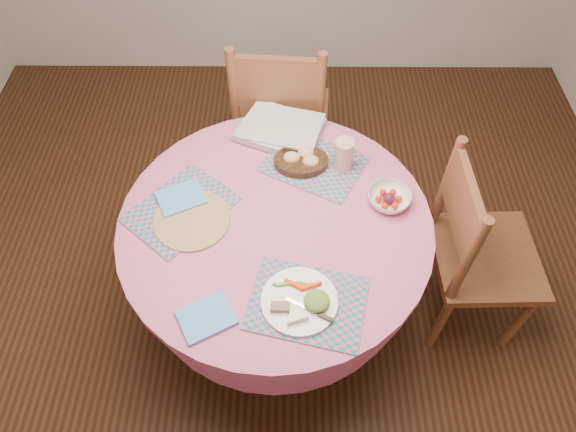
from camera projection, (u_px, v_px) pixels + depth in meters
name	position (u px, v px, depth m)	size (l,w,h in m)	color
ground	(278.00, 309.00, 2.60)	(4.00, 4.00, 0.00)	#331C0F
dining_table	(276.00, 248.00, 2.16)	(1.24, 1.24, 0.75)	#D1618C
chair_right	(475.00, 251.00, 2.19)	(0.45, 0.48, 1.00)	brown
chair_back	(280.00, 118.00, 2.66)	(0.52, 0.50, 1.06)	brown
placemat_front	(307.00, 303.00, 1.79)	(0.40, 0.30, 0.01)	#16797C
placemat_left	(181.00, 209.00, 2.04)	(0.40, 0.30, 0.01)	#16797C
placemat_back	(313.00, 164.00, 2.19)	(0.40, 0.30, 0.01)	#16797C
wicker_trivet	(192.00, 220.00, 2.00)	(0.30, 0.30, 0.01)	olive
napkin_near	(206.00, 317.00, 1.75)	(0.18, 0.14, 0.01)	#5797E0
napkin_far	(181.00, 198.00, 2.06)	(0.18, 0.14, 0.01)	#5797E0
dinner_plate	(302.00, 301.00, 1.77)	(0.27, 0.27, 0.05)	white
bread_bowl	(301.00, 160.00, 2.16)	(0.23, 0.23, 0.08)	black
latte_mug	(344.00, 155.00, 2.12)	(0.12, 0.08, 0.14)	tan
fruit_bowl	(389.00, 198.00, 2.04)	(0.21, 0.21, 0.05)	white
newspaper_stack	(281.00, 129.00, 2.28)	(0.42, 0.38, 0.04)	silver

